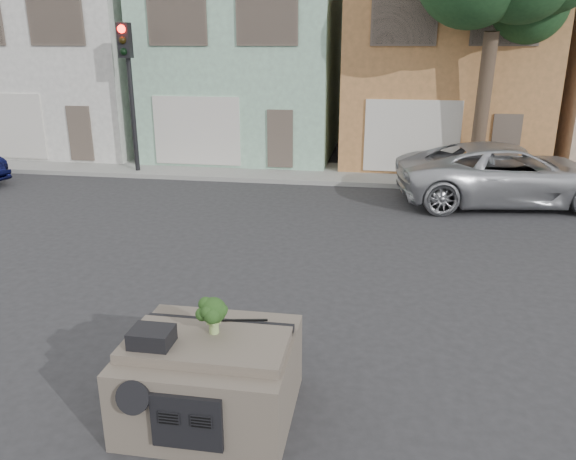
# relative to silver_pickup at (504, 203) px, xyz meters

# --- Properties ---
(ground_plane) EXTENTS (120.00, 120.00, 0.00)m
(ground_plane) POSITION_rel_silver_pickup_xyz_m (-5.56, -7.77, 0.00)
(ground_plane) COLOR #303033
(ground_plane) RESTS_ON ground
(sidewalk) EXTENTS (40.00, 3.00, 0.15)m
(sidewalk) POSITION_rel_silver_pickup_xyz_m (-5.56, 2.73, 0.07)
(sidewalk) COLOR gray
(sidewalk) RESTS_ON ground
(townhouse_white) EXTENTS (7.20, 8.20, 7.55)m
(townhouse_white) POSITION_rel_silver_pickup_xyz_m (-16.56, 6.73, 3.77)
(townhouse_white) COLOR silver
(townhouse_white) RESTS_ON ground
(townhouse_mint) EXTENTS (7.20, 8.20, 7.55)m
(townhouse_mint) POSITION_rel_silver_pickup_xyz_m (-9.06, 6.73, 3.77)
(townhouse_mint) COLOR #98C7AA
(townhouse_mint) RESTS_ON ground
(townhouse_tan) EXTENTS (7.20, 8.20, 7.55)m
(townhouse_tan) POSITION_rel_silver_pickup_xyz_m (-1.56, 6.73, 3.77)
(townhouse_tan) COLOR #B57B47
(townhouse_tan) RESTS_ON ground
(silver_pickup) EXTENTS (6.57, 3.73, 1.73)m
(silver_pickup) POSITION_rel_silver_pickup_xyz_m (0.00, 0.00, 0.00)
(silver_pickup) COLOR #BABCC1
(silver_pickup) RESTS_ON ground
(traffic_signal) EXTENTS (0.40, 0.40, 5.10)m
(traffic_signal) POSITION_rel_silver_pickup_xyz_m (-12.06, 1.73, 2.55)
(traffic_signal) COLOR black
(traffic_signal) RESTS_ON ground
(tree_near) EXTENTS (4.40, 4.00, 8.50)m
(tree_near) POSITION_rel_silver_pickup_xyz_m (-0.56, 2.03, 4.25)
(tree_near) COLOR #1C3F1F
(tree_near) RESTS_ON ground
(car_dashboard) EXTENTS (2.00, 1.80, 1.12)m
(car_dashboard) POSITION_rel_silver_pickup_xyz_m (-5.56, -10.77, 0.56)
(car_dashboard) COLOR #665B4F
(car_dashboard) RESTS_ON ground
(instrument_hump) EXTENTS (0.48, 0.38, 0.20)m
(instrument_hump) POSITION_rel_silver_pickup_xyz_m (-6.14, -11.12, 1.22)
(instrument_hump) COLOR black
(instrument_hump) RESTS_ON car_dashboard
(wiper_arm) EXTENTS (0.69, 0.15, 0.02)m
(wiper_arm) POSITION_rel_silver_pickup_xyz_m (-5.28, -10.39, 1.13)
(wiper_arm) COLOR black
(wiper_arm) RESTS_ON car_dashboard
(broccoli) EXTENTS (0.47, 0.47, 0.47)m
(broccoli) POSITION_rel_silver_pickup_xyz_m (-5.52, -10.73, 1.35)
(broccoli) COLOR #1E3B15
(broccoli) RESTS_ON car_dashboard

